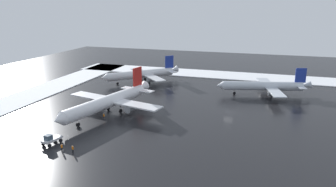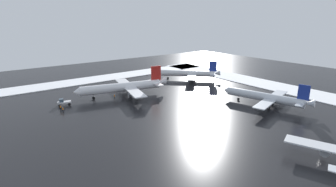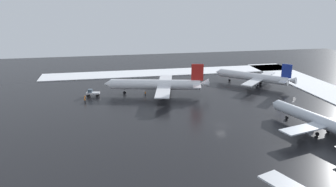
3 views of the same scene
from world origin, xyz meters
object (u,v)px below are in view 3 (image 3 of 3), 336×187
at_px(airplane_distant_tail, 158,85).
at_px(ground_crew_near_tug, 145,93).
at_px(airplane_foreground_jet, 318,120).
at_px(ground_crew_mid_apron, 85,98).
at_px(airplane_parked_starboard, 254,77).
at_px(ground_crew_beside_wing, 85,100).
at_px(pushback_tug, 92,93).

bearing_deg(airplane_distant_tail, ground_crew_near_tug, 23.75).
height_order(airplane_foreground_jet, ground_crew_mid_apron, airplane_foreground_jet).
relative_size(ground_crew_mid_apron, ground_crew_near_tug, 1.00).
bearing_deg(airplane_parked_starboard, ground_crew_beside_wing, 55.01).
distance_m(airplane_distant_tail, ground_crew_mid_apron, 25.50).
xyz_separation_m(ground_crew_mid_apron, ground_crew_near_tug, (1.13, -20.58, 0.00)).
bearing_deg(airplane_distant_tail, ground_crew_beside_wing, 23.89).
height_order(airplane_foreground_jet, pushback_tug, airplane_foreground_jet).
relative_size(airplane_parked_starboard, ground_crew_mid_apron, 15.18).
height_order(ground_crew_mid_apron, ground_crew_beside_wing, same).
height_order(airplane_distant_tail, airplane_parked_starboard, airplane_distant_tail).
bearing_deg(airplane_foreground_jet, ground_crew_beside_wing, 43.70).
height_order(airplane_distant_tail, ground_crew_near_tug, airplane_distant_tail).
xyz_separation_m(pushback_tug, ground_crew_beside_wing, (-7.12, 2.26, -0.31)).
distance_m(airplane_distant_tail, airplane_foreground_jet, 53.93).
bearing_deg(ground_crew_near_tug, ground_crew_beside_wing, 51.83).
height_order(airplane_distant_tail, ground_crew_mid_apron, airplane_distant_tail).
height_order(ground_crew_mid_apron, ground_crew_near_tug, same).
relative_size(airplane_distant_tail, airplane_foreground_jet, 1.18).
xyz_separation_m(airplane_distant_tail, ground_crew_beside_wing, (-4.66, 25.24, -2.73)).
height_order(airplane_distant_tail, ground_crew_beside_wing, airplane_distant_tail).
xyz_separation_m(airplane_distant_tail, ground_crew_mid_apron, (-1.99, 25.28, -2.73)).
xyz_separation_m(airplane_foreground_jet, ground_crew_mid_apron, (39.49, 59.75, -2.17)).
xyz_separation_m(airplane_parked_starboard, ground_crew_near_tug, (-6.71, 44.30, -2.25)).
distance_m(airplane_parked_starboard, ground_crew_mid_apron, 65.39).
distance_m(ground_crew_near_tug, ground_crew_beside_wing, 20.89).
bearing_deg(ground_crew_beside_wing, ground_crew_near_tug, 178.20).
distance_m(ground_crew_mid_apron, ground_crew_near_tug, 20.61).
xyz_separation_m(pushback_tug, ground_crew_near_tug, (-3.31, -18.28, -0.31)).
height_order(airplane_distant_tail, pushback_tug, airplane_distant_tail).
bearing_deg(pushback_tug, ground_crew_mid_apron, 74.25).
relative_size(pushback_tug, ground_crew_near_tug, 2.89).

